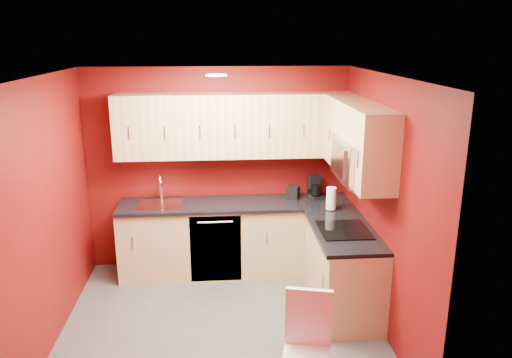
{
  "coord_description": "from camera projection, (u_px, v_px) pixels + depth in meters",
  "views": [
    {
      "loc": [
        -0.0,
        -4.51,
        2.84
      ],
      "look_at": [
        0.4,
        0.55,
        1.38
      ],
      "focal_mm": 35.0,
      "sensor_mm": 36.0,
      "label": 1
    }
  ],
  "objects": [
    {
      "name": "sink",
      "position": [
        160.0,
        201.0,
        5.95
      ],
      "size": [
        0.52,
        0.42,
        0.35
      ],
      "color": "silver",
      "rests_on": "countertop_back"
    },
    {
      "name": "downlight",
      "position": [
        216.0,
        75.0,
        4.71
      ],
      "size": [
        0.2,
        0.2,
        0.01
      ],
      "primitive_type": "cylinder",
      "color": "white",
      "rests_on": "ceiling"
    },
    {
      "name": "countertop_back",
      "position": [
        236.0,
        204.0,
        6.01
      ],
      "size": [
        2.8,
        0.63,
        0.04
      ],
      "primitive_type": "cube",
      "color": "black",
      "rests_on": "base_cabinets_back"
    },
    {
      "name": "paper_towel",
      "position": [
        331.0,
        199.0,
        5.73
      ],
      "size": [
        0.18,
        0.18,
        0.26
      ],
      "primitive_type": null,
      "rotation": [
        0.0,
        0.0,
        0.19
      ],
      "color": "white",
      "rests_on": "countertop_right"
    },
    {
      "name": "upper_cabinets_right",
      "position": [
        357.0,
        133.0,
        5.12
      ],
      "size": [
        0.35,
        1.55,
        0.75
      ],
      "color": "tan",
      "rests_on": "wall_right"
    },
    {
      "name": "wall_front",
      "position": [
        221.0,
        284.0,
        3.33
      ],
      "size": [
        3.2,
        0.0,
        3.2
      ],
      "primitive_type": "plane",
      "rotation": [
        -1.57,
        0.0,
        0.0
      ],
      "color": "#630E09",
      "rests_on": "floor"
    },
    {
      "name": "napkin_holder",
      "position": [
        293.0,
        192.0,
        6.15
      ],
      "size": [
        0.19,
        0.19,
        0.15
      ],
      "primitive_type": null,
      "rotation": [
        0.0,
        0.0,
        -0.43
      ],
      "color": "black",
      "rests_on": "countertop_back"
    },
    {
      "name": "base_cabinets_right",
      "position": [
        342.0,
        270.0,
        5.33
      ],
      "size": [
        0.6,
        1.3,
        0.87
      ],
      "primitive_type": "cube",
      "color": "tan",
      "rests_on": "floor"
    },
    {
      "name": "dining_chair",
      "position": [
        307.0,
        353.0,
        3.88
      ],
      "size": [
        0.46,
        0.47,
        0.93
      ],
      "primitive_type": null,
      "rotation": [
        0.0,
        0.0,
        -0.24
      ],
      "color": "white",
      "rests_on": "floor"
    },
    {
      "name": "coffee_maker",
      "position": [
        316.0,
        187.0,
        6.16
      ],
      "size": [
        0.22,
        0.26,
        0.27
      ],
      "primitive_type": null,
      "rotation": [
        0.0,
        0.0,
        0.33
      ],
      "color": "black",
      "rests_on": "countertop_back"
    },
    {
      "name": "upper_cabinets_back",
      "position": [
        234.0,
        125.0,
        5.89
      ],
      "size": [
        2.8,
        0.35,
        0.75
      ],
      "primitive_type": "cube",
      "color": "tan",
      "rests_on": "wall_back"
    },
    {
      "name": "base_cabinets_back",
      "position": [
        236.0,
        239.0,
        6.15
      ],
      "size": [
        2.8,
        0.6,
        0.87
      ],
      "primitive_type": "cube",
      "color": "tan",
      "rests_on": "floor"
    },
    {
      "name": "wall_back",
      "position": [
        218.0,
        169.0,
        6.2
      ],
      "size": [
        3.2,
        0.0,
        3.2
      ],
      "primitive_type": "plane",
      "rotation": [
        1.57,
        0.0,
        0.0
      ],
      "color": "#630E09",
      "rests_on": "floor"
    },
    {
      "name": "wall_left",
      "position": [
        47.0,
        214.0,
        4.64
      ],
      "size": [
        0.0,
        3.0,
        3.0
      ],
      "primitive_type": "plane",
      "rotation": [
        1.57,
        0.0,
        1.57
      ],
      "color": "#630E09",
      "rests_on": "floor"
    },
    {
      "name": "countertop_right",
      "position": [
        343.0,
        231.0,
        5.18
      ],
      "size": [
        0.63,
        1.27,
        0.04
      ],
      "primitive_type": "cube",
      "color": "black",
      "rests_on": "base_cabinets_right"
    },
    {
      "name": "floor",
      "position": [
        222.0,
        324.0,
        5.11
      ],
      "size": [
        3.2,
        3.2,
        0.0
      ],
      "primitive_type": "plane",
      "color": "#524F4C",
      "rests_on": "ground"
    },
    {
      "name": "microwave",
      "position": [
        359.0,
        160.0,
        4.95
      ],
      "size": [
        0.42,
        0.76,
        0.42
      ],
      "color": "silver",
      "rests_on": "upper_cabinets_right"
    },
    {
      "name": "wall_right",
      "position": [
        383.0,
        205.0,
        4.88
      ],
      "size": [
        0.0,
        3.0,
        3.0
      ],
      "primitive_type": "plane",
      "rotation": [
        1.57,
        0.0,
        -1.57
      ],
      "color": "#630E09",
      "rests_on": "floor"
    },
    {
      "name": "cooktop",
      "position": [
        344.0,
        230.0,
        5.14
      ],
      "size": [
        0.5,
        0.55,
        0.01
      ],
      "primitive_type": "cube",
      "color": "black",
      "rests_on": "countertop_right"
    },
    {
      "name": "dishwasher_front",
      "position": [
        216.0,
        249.0,
        5.86
      ],
      "size": [
        0.6,
        0.02,
        0.82
      ],
      "primitive_type": "cube",
      "color": "black",
      "rests_on": "base_cabinets_back"
    },
    {
      "name": "ceiling",
      "position": [
        216.0,
        76.0,
        4.42
      ],
      "size": [
        3.2,
        3.2,
        0.0
      ],
      "primitive_type": "plane",
      "rotation": [
        3.14,
        0.0,
        0.0
      ],
      "color": "white",
      "rests_on": "wall_back"
    }
  ]
}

